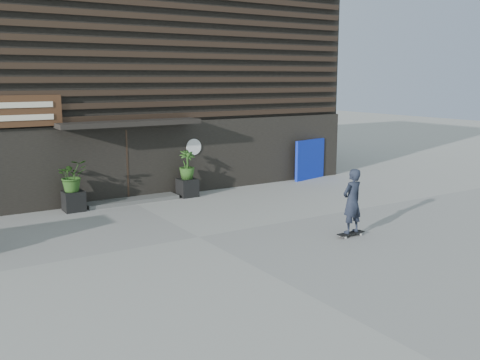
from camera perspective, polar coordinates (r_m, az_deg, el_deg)
ground at (r=13.61m, az=-4.42°, el=-6.05°), size 80.00×80.00×0.00m
entrance_step at (r=17.67m, az=-11.39°, el=-2.11°), size 3.00×0.80×0.12m
planter_pot_left at (r=16.88m, az=-17.22°, el=-2.15°), size 0.60×0.60×0.60m
bamboo_left at (r=16.73m, az=-17.36°, el=0.45°), size 0.86×0.75×0.96m
planter_pot_right at (r=18.18m, az=-5.60°, el=-0.81°), size 0.60×0.60×0.60m
bamboo_right at (r=18.04m, az=-5.64°, el=1.61°), size 0.54×0.54×0.96m
blue_tarp at (r=21.34m, az=7.42°, el=2.18°), size 1.65×0.49×1.56m
building at (r=22.35m, az=-16.76°, el=10.45°), size 18.00×11.00×8.00m
skateboarder at (r=13.69m, az=11.80°, el=-2.23°), size 0.78×0.45×1.73m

